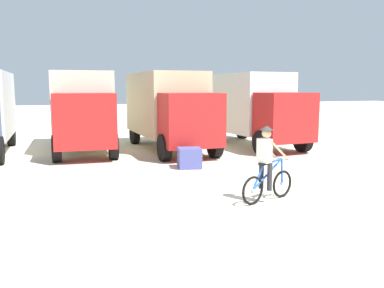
{
  "coord_description": "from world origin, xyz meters",
  "views": [
    {
      "loc": [
        -3.16,
        -6.9,
        2.7
      ],
      "look_at": [
        0.56,
        3.89,
        1.1
      ],
      "focal_mm": 37.79,
      "sensor_mm": 36.0,
      "label": 1
    }
  ],
  "objects_px": {
    "box_truck_white_box": "(249,105)",
    "box_truck_tan_camper": "(168,107)",
    "supply_crate": "(189,158)",
    "cyclist_orange_shirt": "(267,167)",
    "box_truck_cream_rv": "(82,107)"
  },
  "relations": [
    {
      "from": "cyclist_orange_shirt",
      "to": "supply_crate",
      "type": "distance_m",
      "value": 4.51
    },
    {
      "from": "box_truck_tan_camper",
      "to": "supply_crate",
      "type": "xyz_separation_m",
      "value": [
        -0.48,
        -4.28,
        -1.53
      ]
    },
    {
      "from": "box_truck_cream_rv",
      "to": "box_truck_tan_camper",
      "type": "height_order",
      "value": "same"
    },
    {
      "from": "box_truck_tan_camper",
      "to": "cyclist_orange_shirt",
      "type": "xyz_separation_m",
      "value": [
        -0.05,
        -8.74,
        -1.03
      ]
    },
    {
      "from": "box_truck_tan_camper",
      "to": "supply_crate",
      "type": "distance_m",
      "value": 4.57
    },
    {
      "from": "box_truck_white_box",
      "to": "cyclist_orange_shirt",
      "type": "height_order",
      "value": "box_truck_white_box"
    },
    {
      "from": "box_truck_tan_camper",
      "to": "box_truck_white_box",
      "type": "distance_m",
      "value": 3.92
    },
    {
      "from": "box_truck_cream_rv",
      "to": "supply_crate",
      "type": "xyz_separation_m",
      "value": [
        3.11,
        -5.26,
        -1.53
      ]
    },
    {
      "from": "cyclist_orange_shirt",
      "to": "box_truck_white_box",
      "type": "bearing_deg",
      "value": 65.67
    },
    {
      "from": "box_truck_white_box",
      "to": "box_truck_tan_camper",
      "type": "bearing_deg",
      "value": -179.15
    },
    {
      "from": "box_truck_cream_rv",
      "to": "supply_crate",
      "type": "relative_size",
      "value": 9.05
    },
    {
      "from": "box_truck_tan_camper",
      "to": "cyclist_orange_shirt",
      "type": "height_order",
      "value": "box_truck_tan_camper"
    },
    {
      "from": "box_truck_cream_rv",
      "to": "box_truck_white_box",
      "type": "height_order",
      "value": "same"
    },
    {
      "from": "box_truck_cream_rv",
      "to": "box_truck_tan_camper",
      "type": "xyz_separation_m",
      "value": [
        3.59,
        -0.98,
        0.0
      ]
    },
    {
      "from": "box_truck_white_box",
      "to": "supply_crate",
      "type": "relative_size",
      "value": 9.15
    }
  ]
}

